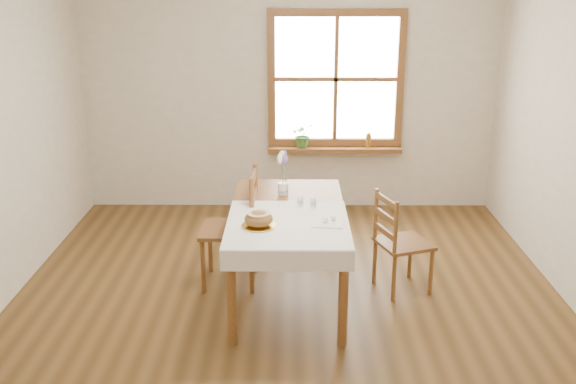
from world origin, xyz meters
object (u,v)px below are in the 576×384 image
chair_left (229,228)px  bread_plate (259,226)px  chair_right (404,242)px  dining_table (288,220)px  flower_vase (283,189)px

chair_left → bread_plate: 0.74m
chair_right → dining_table: bearing=78.0°
dining_table → bread_plate: (-0.21, -0.38, 0.10)m
chair_right → flower_vase: 1.09m
chair_right → flower_vase: chair_right is taller
flower_vase → dining_table: bearing=-83.3°
chair_right → bread_plate: 1.32m
dining_table → chair_left: (-0.49, 0.24, -0.16)m
dining_table → bread_plate: bread_plate is taller
chair_left → flower_vase: 0.55m
bread_plate → chair_right: bearing=23.6°
dining_table → flower_vase: 0.39m
chair_right → flower_vase: bearing=57.0°
chair_left → dining_table: bearing=65.0°
chair_left → bread_plate: (0.28, -0.62, 0.27)m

